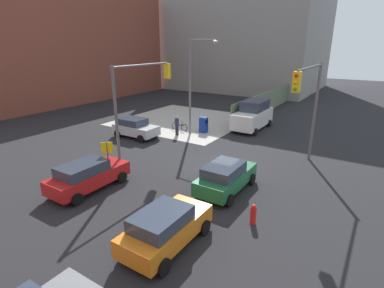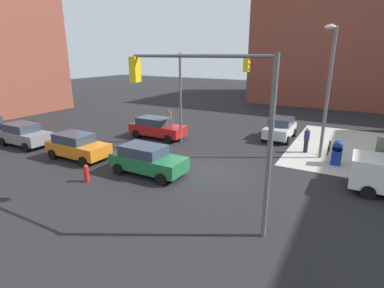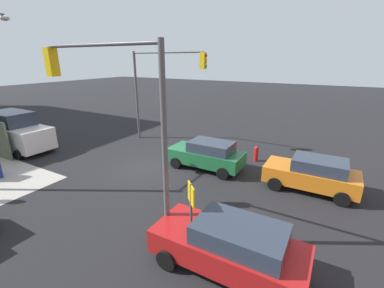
# 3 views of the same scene
# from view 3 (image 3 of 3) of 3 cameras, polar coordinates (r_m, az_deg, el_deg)

# --- Properties ---
(ground_plane) EXTENTS (120.00, 120.00, 0.00)m
(ground_plane) POSITION_cam_3_polar(r_m,az_deg,el_deg) (14.94, -9.73, -5.43)
(ground_plane) COLOR black
(traffic_signal_nw_corner) EXTENTS (5.26, 0.36, 6.50)m
(traffic_signal_nw_corner) POSITION_cam_3_polar(r_m,az_deg,el_deg) (8.80, -17.14, 8.82)
(traffic_signal_nw_corner) COLOR #59595B
(traffic_signal_nw_corner) RESTS_ON ground
(traffic_signal_se_corner) EXTENTS (6.00, 0.36, 6.50)m
(traffic_signal_se_corner) POSITION_cam_3_polar(r_m,az_deg,el_deg) (18.64, -6.97, 14.24)
(traffic_signal_se_corner) COLOR #59595B
(traffic_signal_se_corner) RESTS_ON ground
(warning_sign_two_way) EXTENTS (0.48, 0.48, 2.40)m
(warning_sign_two_way) POSITION_cam_3_polar(r_m,az_deg,el_deg) (8.15, -0.20, -13.61)
(warning_sign_two_way) COLOR #4C4C4C
(warning_sign_two_way) RESTS_ON ground
(fire_hydrant) EXTENTS (0.26, 0.26, 0.94)m
(fire_hydrant) POSITION_cam_3_polar(r_m,az_deg,el_deg) (16.11, 14.05, -2.07)
(fire_hydrant) COLOR red
(fire_hydrant) RESTS_ON ground
(coupe_orange) EXTENTS (4.11, 2.02, 1.62)m
(coupe_orange) POSITION_cam_3_polar(r_m,az_deg,el_deg) (13.38, 25.15, -5.97)
(coupe_orange) COLOR orange
(coupe_orange) RESTS_ON ground
(hatchback_red) EXTENTS (4.47, 2.02, 1.62)m
(hatchback_red) POSITION_cam_3_polar(r_m,az_deg,el_deg) (8.03, 8.47, -21.40)
(hatchback_red) COLOR #B21919
(hatchback_red) RESTS_ON ground
(hatchback_green) EXTENTS (4.24, 2.02, 1.62)m
(hatchback_green) POSITION_cam_3_polar(r_m,az_deg,el_deg) (14.53, 3.37, -2.28)
(hatchback_green) COLOR #1E6638
(hatchback_green) RESTS_ON ground
(van_white_delivery) EXTENTS (5.40, 2.32, 2.62)m
(van_white_delivery) POSITION_cam_3_polar(r_m,az_deg,el_deg) (21.10, -34.49, 2.28)
(van_white_delivery) COLOR white
(van_white_delivery) RESTS_ON ground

